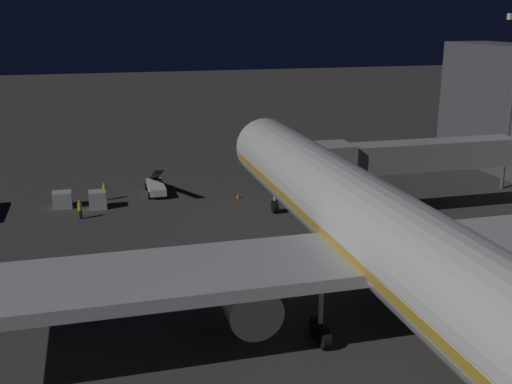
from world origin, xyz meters
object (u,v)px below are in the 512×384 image
jet_bridge (401,157)px  traffic_cone_nose_port (280,192)px  ground_crew_by_belt_loader (105,190)px  baggage_container_near_belt (98,200)px  airliner_at_gate (388,242)px  traffic_cone_nose_starboard (238,195)px  ground_crew_marshaller_fwd (80,209)px  baggage_container_mid_row (62,200)px  belt_loader (156,186)px

jet_bridge → traffic_cone_nose_port: jet_bridge is taller
ground_crew_by_belt_loader → baggage_container_near_belt: bearing=73.8°
airliner_at_gate → traffic_cone_nose_starboard: airliner_at_gate is taller
airliner_at_gate → ground_crew_by_belt_loader: size_ratio=31.60×
ground_crew_by_belt_loader → ground_crew_marshaller_fwd: size_ratio=1.02×
baggage_container_mid_row → traffic_cone_nose_port: bearing=176.5°
airliner_at_gate → traffic_cone_nose_starboard: (2.20, -27.79, -5.07)m
ground_crew_by_belt_loader → traffic_cone_nose_port: 17.50m
airliner_at_gate → traffic_cone_nose_starboard: bearing=-85.5°
baggage_container_near_belt → baggage_container_mid_row: 3.45m
jet_bridge → traffic_cone_nose_starboard: size_ratio=35.43×
airliner_at_gate → traffic_cone_nose_starboard: size_ratio=105.16×
belt_loader → baggage_container_near_belt: size_ratio=4.98×
traffic_cone_nose_port → baggage_container_mid_row: bearing=-3.5°
traffic_cone_nose_port → traffic_cone_nose_starboard: (4.40, 0.00, 0.00)m
traffic_cone_nose_port → belt_loader: bearing=-16.6°
belt_loader → baggage_container_mid_row: 9.38m
traffic_cone_nose_port → ground_crew_by_belt_loader: bearing=-8.6°
ground_crew_marshaller_fwd → jet_bridge: bearing=167.2°
belt_loader → ground_crew_by_belt_loader: bearing=11.0°
ground_crew_by_belt_loader → airliner_at_gate: bearing=116.4°
baggage_container_near_belt → traffic_cone_nose_starboard: (-13.61, 0.13, -0.56)m
jet_bridge → traffic_cone_nose_port: size_ratio=35.43×
jet_bridge → baggage_container_near_belt: (26.44, -9.21, -4.64)m
traffic_cone_nose_starboard → ground_crew_marshaller_fwd: bearing=10.1°
baggage_container_near_belt → traffic_cone_nose_port: (-18.01, 0.13, -0.56)m
traffic_cone_nose_starboard → baggage_container_mid_row: bearing=-4.4°
jet_bridge → ground_crew_marshaller_fwd: size_ratio=10.91×
belt_loader → baggage_container_mid_row: belt_loader is taller
ground_crew_marshaller_fwd → traffic_cone_nose_port: ground_crew_marshaller_fwd is taller
baggage_container_mid_row → ground_crew_marshaller_fwd: 4.36m
belt_loader → ground_crew_marshaller_fwd: bearing=40.5°
baggage_container_near_belt → ground_crew_marshaller_fwd: bearing=61.1°
airliner_at_gate → baggage_container_near_belt: size_ratio=34.59×
ground_crew_by_belt_loader → traffic_cone_nose_port: size_ratio=3.33×
baggage_container_mid_row → traffic_cone_nose_port: 21.30m
baggage_container_near_belt → ground_crew_by_belt_loader: ground_crew_by_belt_loader is taller
belt_loader → traffic_cone_nose_starboard: (-7.77, 3.62, -0.57)m
jet_bridge → baggage_container_mid_row: jet_bridge is taller
baggage_container_near_belt → baggage_container_mid_row: size_ratio=0.95×
airliner_at_gate → ground_crew_by_belt_loader: bearing=-63.6°
ground_crew_by_belt_loader → ground_crew_marshaller_fwd: 5.82m
airliner_at_gate → ground_crew_marshaller_fwd: (17.38, -25.08, -4.36)m
baggage_container_mid_row → ground_crew_by_belt_loader: bearing=-161.5°
jet_bridge → belt_loader: 24.64m
jet_bridge → ground_crew_marshaller_fwd: jet_bridge is taller
jet_bridge → traffic_cone_nose_port: bearing=-47.1°
jet_bridge → ground_crew_by_belt_loader: bearing=-24.5°
airliner_at_gate → jet_bridge: (-10.63, -18.71, 0.13)m
ground_crew_marshaller_fwd → traffic_cone_nose_port: bearing=-172.1°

